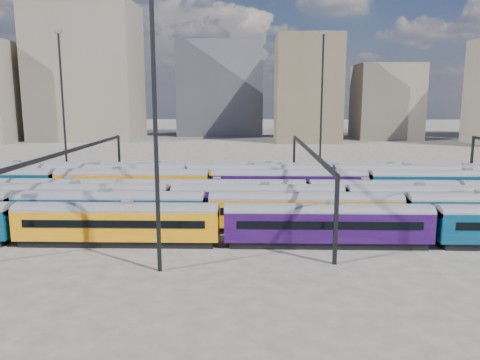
{
  "coord_description": "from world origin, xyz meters",
  "views": [
    {
      "loc": [
        2.63,
        -59.25,
        14.42
      ],
      "look_at": [
        1.13,
        5.04,
        3.0
      ],
      "focal_mm": 35.0,
      "sensor_mm": 36.0,
      "label": 1
    }
  ],
  "objects_px": {
    "mast_2": "(155,103)",
    "rake_0": "(117,219)",
    "rake_1": "(404,208)",
    "rake_2": "(257,198)"
  },
  "relations": [
    {
      "from": "rake_2",
      "to": "mast_2",
      "type": "distance_m",
      "value": 22.08
    },
    {
      "from": "rake_2",
      "to": "mast_2",
      "type": "xyz_separation_m",
      "value": [
        -8.42,
        -17.0,
        11.29
      ]
    },
    {
      "from": "rake_1",
      "to": "mast_2",
      "type": "distance_m",
      "value": 29.17
    },
    {
      "from": "rake_1",
      "to": "mast_2",
      "type": "xyz_separation_m",
      "value": [
        -24.1,
        -12.0,
        11.24
      ]
    },
    {
      "from": "rake_1",
      "to": "rake_2",
      "type": "bearing_deg",
      "value": 162.31
    },
    {
      "from": "rake_0",
      "to": "rake_2",
      "type": "bearing_deg",
      "value": 35.72
    },
    {
      "from": "mast_2",
      "to": "rake_0",
      "type": "bearing_deg",
      "value": 128.08
    },
    {
      "from": "rake_0",
      "to": "rake_1",
      "type": "height_order",
      "value": "rake_1"
    },
    {
      "from": "rake_0",
      "to": "rake_1",
      "type": "xyz_separation_m",
      "value": [
        29.58,
        5.0,
        0.08
      ]
    },
    {
      "from": "rake_1",
      "to": "mast_2",
      "type": "relative_size",
      "value": 4.95
    }
  ]
}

